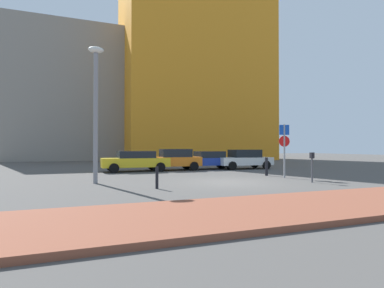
{
  "coord_description": "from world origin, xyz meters",
  "views": [
    {
      "loc": [
        -6.47,
        -12.51,
        1.64
      ],
      "look_at": [
        -0.85,
        2.74,
        1.86
      ],
      "focal_mm": 27.44,
      "sensor_mm": 36.0,
      "label": 1
    }
  ],
  "objects_px": {
    "parked_car_white": "(244,159)",
    "traffic_bollard_near": "(157,178)",
    "parked_car_yellow": "(136,161)",
    "street_lamp": "(96,102)",
    "parked_car_orange": "(173,159)",
    "parked_car_blue": "(208,160)",
    "parking_sign_post": "(284,144)",
    "parking_meter": "(312,163)",
    "traffic_bollard_mid": "(266,167)"
  },
  "relations": [
    {
      "from": "parked_car_white",
      "to": "traffic_bollard_near",
      "type": "bearing_deg",
      "value": -136.56
    },
    {
      "from": "parked_car_yellow",
      "to": "parked_car_white",
      "type": "bearing_deg",
      "value": -2.63
    },
    {
      "from": "parked_car_yellow",
      "to": "street_lamp",
      "type": "height_order",
      "value": "street_lamp"
    },
    {
      "from": "traffic_bollard_near",
      "to": "parked_car_white",
      "type": "bearing_deg",
      "value": 43.44
    },
    {
      "from": "parked_car_orange",
      "to": "parked_car_blue",
      "type": "relative_size",
      "value": 0.94
    },
    {
      "from": "parked_car_orange",
      "to": "traffic_bollard_near",
      "type": "bearing_deg",
      "value": -110.47
    },
    {
      "from": "parked_car_orange",
      "to": "street_lamp",
      "type": "xyz_separation_m",
      "value": [
        -5.67,
        -6.42,
        2.97
      ]
    },
    {
      "from": "parked_car_white",
      "to": "parking_sign_post",
      "type": "distance_m",
      "value": 6.95
    },
    {
      "from": "parked_car_yellow",
      "to": "traffic_bollard_near",
      "type": "height_order",
      "value": "parked_car_yellow"
    },
    {
      "from": "parked_car_blue",
      "to": "traffic_bollard_near",
      "type": "xyz_separation_m",
      "value": [
        -6.22,
        -9.18,
        -0.28
      ]
    },
    {
      "from": "parked_car_orange",
      "to": "traffic_bollard_near",
      "type": "relative_size",
      "value": 4.67
    },
    {
      "from": "parked_car_orange",
      "to": "parking_sign_post",
      "type": "distance_m",
      "value": 8.51
    },
    {
      "from": "parking_meter",
      "to": "traffic_bollard_near",
      "type": "relative_size",
      "value": 1.61
    },
    {
      "from": "parked_car_orange",
      "to": "parked_car_white",
      "type": "relative_size",
      "value": 0.96
    },
    {
      "from": "street_lamp",
      "to": "parking_meter",
      "type": "bearing_deg",
      "value": -18.31
    },
    {
      "from": "parked_car_yellow",
      "to": "parked_car_orange",
      "type": "distance_m",
      "value": 2.81
    },
    {
      "from": "parking_meter",
      "to": "parked_car_blue",
      "type": "bearing_deg",
      "value": 97.0
    },
    {
      "from": "parked_car_orange",
      "to": "traffic_bollard_near",
      "type": "height_order",
      "value": "parked_car_orange"
    },
    {
      "from": "parking_sign_post",
      "to": "traffic_bollard_mid",
      "type": "distance_m",
      "value": 1.91
    },
    {
      "from": "traffic_bollard_near",
      "to": "traffic_bollard_mid",
      "type": "relative_size",
      "value": 0.82
    },
    {
      "from": "parked_car_orange",
      "to": "traffic_bollard_mid",
      "type": "bearing_deg",
      "value": -56.54
    },
    {
      "from": "parking_sign_post",
      "to": "traffic_bollard_mid",
      "type": "height_order",
      "value": "parking_sign_post"
    },
    {
      "from": "parking_sign_post",
      "to": "parking_meter",
      "type": "height_order",
      "value": "parking_sign_post"
    },
    {
      "from": "parked_car_blue",
      "to": "parked_car_white",
      "type": "bearing_deg",
      "value": -13.18
    },
    {
      "from": "parked_car_yellow",
      "to": "parked_car_white",
      "type": "xyz_separation_m",
      "value": [
        8.38,
        -0.39,
        0.02
      ]
    },
    {
      "from": "parking_sign_post",
      "to": "traffic_bollard_near",
      "type": "xyz_separation_m",
      "value": [
        -7.58,
        -1.81,
        -1.41
      ]
    },
    {
      "from": "parked_car_yellow",
      "to": "parking_meter",
      "type": "xyz_separation_m",
      "value": [
        6.79,
        -9.38,
        0.16
      ]
    },
    {
      "from": "traffic_bollard_mid",
      "to": "parked_car_yellow",
      "type": "bearing_deg",
      "value": 139.63
    },
    {
      "from": "parked_car_yellow",
      "to": "traffic_bollard_mid",
      "type": "height_order",
      "value": "parked_car_yellow"
    },
    {
      "from": "parked_car_yellow",
      "to": "parking_meter",
      "type": "height_order",
      "value": "parking_meter"
    },
    {
      "from": "parking_meter",
      "to": "traffic_bollard_near",
      "type": "height_order",
      "value": "parking_meter"
    },
    {
      "from": "parked_car_blue",
      "to": "traffic_bollard_mid",
      "type": "bearing_deg",
      "value": -79.19
    },
    {
      "from": "parking_sign_post",
      "to": "parked_car_orange",
      "type": "bearing_deg",
      "value": 119.55
    },
    {
      "from": "parked_car_white",
      "to": "parking_meter",
      "type": "distance_m",
      "value": 9.13
    },
    {
      "from": "street_lamp",
      "to": "traffic_bollard_mid",
      "type": "xyz_separation_m",
      "value": [
        9.62,
        0.45,
        -3.24
      ]
    },
    {
      "from": "parked_car_white",
      "to": "traffic_bollard_mid",
      "type": "relative_size",
      "value": 4.01
    },
    {
      "from": "parked_car_yellow",
      "to": "parked_car_white",
      "type": "height_order",
      "value": "parked_car_white"
    },
    {
      "from": "parked_car_blue",
      "to": "parking_meter",
      "type": "bearing_deg",
      "value": -83.0
    },
    {
      "from": "parking_sign_post",
      "to": "parked_car_blue",
      "type": "bearing_deg",
      "value": 100.46
    },
    {
      "from": "parked_car_orange",
      "to": "parking_sign_post",
      "type": "relative_size",
      "value": 1.41
    },
    {
      "from": "parked_car_orange",
      "to": "traffic_bollard_mid",
      "type": "xyz_separation_m",
      "value": [
        3.95,
        -5.97,
        -0.27
      ]
    },
    {
      "from": "parked_car_blue",
      "to": "parked_car_white",
      "type": "height_order",
      "value": "parked_car_white"
    },
    {
      "from": "street_lamp",
      "to": "traffic_bollard_mid",
      "type": "relative_size",
      "value": 5.91
    },
    {
      "from": "parked_car_white",
      "to": "parking_sign_post",
      "type": "height_order",
      "value": "parking_sign_post"
    },
    {
      "from": "parked_car_white",
      "to": "street_lamp",
      "type": "distance_m",
      "value": 13.01
    },
    {
      "from": "parking_sign_post",
      "to": "street_lamp",
      "type": "height_order",
      "value": "street_lamp"
    },
    {
      "from": "parked_car_yellow",
      "to": "traffic_bollard_near",
      "type": "xyz_separation_m",
      "value": [
        -0.62,
        -8.91,
        -0.32
      ]
    },
    {
      "from": "parked_car_white",
      "to": "parked_car_blue",
      "type": "bearing_deg",
      "value": 166.82
    },
    {
      "from": "parked_car_yellow",
      "to": "parking_sign_post",
      "type": "xyz_separation_m",
      "value": [
        6.96,
        -7.11,
        1.09
      ]
    },
    {
      "from": "parked_car_orange",
      "to": "street_lamp",
      "type": "height_order",
      "value": "street_lamp"
    }
  ]
}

